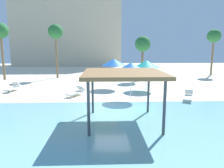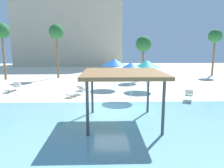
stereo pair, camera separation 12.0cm
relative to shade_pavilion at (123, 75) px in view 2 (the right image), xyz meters
name	(u,v)px [view 2 (the right image)]	position (x,y,z in m)	size (l,w,h in m)	color
ground_plane	(110,108)	(-0.59, 2.66, -2.59)	(80.00, 80.00, 0.00)	beige
lagoon_water	(113,145)	(-0.59, -2.59, -2.57)	(44.00, 13.50, 0.04)	#7AB7C1
shade_pavilion	(123,75)	(0.00, 0.00, 0.00)	(4.11, 4.11, 2.77)	#42474C
beach_umbrella_blue_1	(131,66)	(1.07, 5.13, -0.01)	(2.14, 2.14, 2.88)	silver
beach_umbrella_blue_2	(114,62)	(-0.02, 9.76, -0.02)	(2.39, 2.39, 2.91)	silver
beach_umbrella_teal_3	(147,64)	(3.00, 8.80, -0.12)	(2.47, 2.47, 2.82)	silver
lounge_chair_0	(14,87)	(-9.47, 8.65, -2.26)	(0.90, 1.97, 0.74)	white
lounge_chair_1	(77,92)	(-3.32, 6.49, -2.26)	(1.50, 1.93, 0.74)	white
lounge_chair_2	(189,96)	(5.43, 4.58, -2.26)	(1.35, 1.97, 0.74)	white
palm_tree_0	(2,32)	(-13.52, 15.64, 3.24)	(1.90, 1.90, 6.97)	brown
palm_tree_1	(143,45)	(3.74, 14.96, 1.74)	(1.90, 1.90, 5.38)	brown
palm_tree_2	(56,33)	(-7.24, 17.09, 3.25)	(1.90, 1.90, 6.98)	brown
palm_tree_3	(215,37)	(14.68, 19.00, 2.87)	(1.90, 1.90, 6.58)	brown
hotel_block_0	(70,26)	(-8.97, 37.92, 6.19)	(23.28, 8.09, 17.57)	beige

